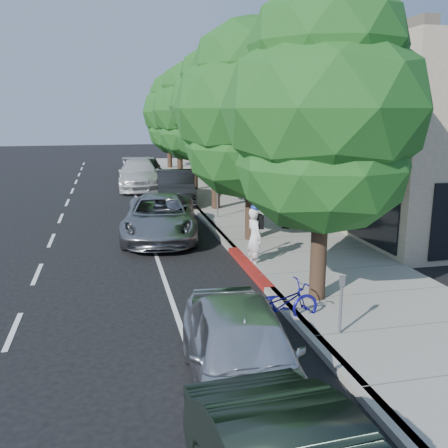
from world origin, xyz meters
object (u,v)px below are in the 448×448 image
object	(u,v)px
street_tree_1	(252,112)
silver_suv	(160,217)
street_tree_0	(325,114)
street_tree_5	(169,113)
cyclist	(255,238)
bicycle	(281,304)
street_tree_3	(194,112)
pedestrian	(287,207)
dark_suv_far	(148,168)
white_pickup	(139,174)
near_car_a	(242,351)
street_tree_2	(215,109)
dark_sedan	(176,187)
street_tree_4	(179,113)

from	to	relation	value
street_tree_1	silver_suv	bearing A→B (deg)	154.18
street_tree_0	street_tree_5	bearing A→B (deg)	90.00
cyclist	bicycle	world-z (taller)	cyclist
silver_suv	street_tree_3	bearing A→B (deg)	80.93
bicycle	pedestrian	bearing A→B (deg)	-30.48
bicycle	dark_suv_far	distance (m)	25.70
street_tree_1	pedestrian	size ratio (longest dim) A/B	4.69
white_pickup	dark_suv_far	bearing A→B (deg)	81.06
pedestrian	white_pickup	bearing A→B (deg)	-91.01
bicycle	dark_suv_far	world-z (taller)	dark_suv_far
street_tree_3	near_car_a	bearing A→B (deg)	-97.59
white_pickup	near_car_a	world-z (taller)	white_pickup
street_tree_1	street_tree_0	bearing A→B (deg)	-90.00
street_tree_1	dark_suv_far	size ratio (longest dim) A/B	1.80
cyclist	near_car_a	size ratio (longest dim) A/B	0.40
street_tree_2	silver_suv	distance (m)	6.77
dark_sedan	dark_suv_far	bearing A→B (deg)	98.66
street_tree_0	pedestrian	size ratio (longest dim) A/B	4.55
dark_suv_far	street_tree_4	bearing A→B (deg)	-10.91
cyclist	street_tree_3	bearing A→B (deg)	-13.13
cyclist	dark_sedan	world-z (taller)	cyclist
silver_suv	white_pickup	bearing A→B (deg)	97.38
street_tree_3	street_tree_5	xyz separation A→B (m)	(0.00, 12.00, -0.10)
cyclist	silver_suv	size ratio (longest dim) A/B	0.32
street_tree_2	street_tree_5	world-z (taller)	street_tree_2
silver_suv	near_car_a	distance (m)	11.00
street_tree_0	cyclist	xyz separation A→B (m)	(-0.65, 3.29, -3.72)
dark_suv_far	near_car_a	size ratio (longest dim) A/B	0.95
cyclist	near_car_a	bearing A→B (deg)	151.33
street_tree_1	silver_suv	xyz separation A→B (m)	(-3.10, 1.50, -3.86)
near_car_a	pedestrian	bearing A→B (deg)	70.71
cyclist	pedestrian	world-z (taller)	cyclist
street_tree_2	cyclist	distance (m)	9.55
street_tree_4	street_tree_5	xyz separation A→B (m)	(0.00, 6.00, -0.00)
street_tree_0	street_tree_5	world-z (taller)	street_tree_0
bicycle	street_tree_1	bearing A→B (deg)	-20.14
street_tree_3	dark_sedan	xyz separation A→B (m)	(-1.59, -3.55, -3.75)
street_tree_3	dark_suv_far	size ratio (longest dim) A/B	1.74
street_tree_2	near_car_a	xyz separation A→B (m)	(-2.87, -15.50, -4.01)
bicycle	pedestrian	xyz separation A→B (m)	(3.20, 8.40, 0.49)
dark_sedan	white_pickup	world-z (taller)	white_pickup
street_tree_5	white_pickup	xyz separation A→B (m)	(-3.10, -9.97, -3.63)
street_tree_3	bicycle	size ratio (longest dim) A/B	4.02
street_tree_2	street_tree_1	bearing A→B (deg)	-90.00
street_tree_0	cyclist	world-z (taller)	street_tree_0
street_tree_3	cyclist	distance (m)	15.18
street_tree_2	street_tree_5	size ratio (longest dim) A/B	1.06
street_tree_0	street_tree_2	size ratio (longest dim) A/B	0.99
street_tree_0	pedestrian	xyz separation A→B (m)	(1.90, 7.40, -3.65)
street_tree_4	silver_suv	xyz separation A→B (m)	(-3.10, -16.50, -3.71)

